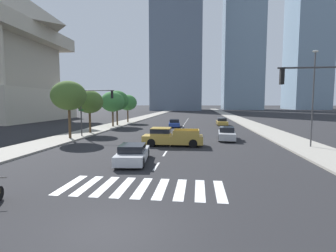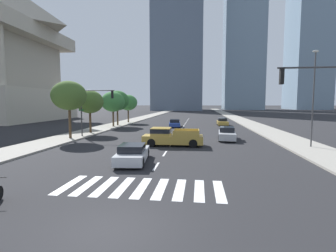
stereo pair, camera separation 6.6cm
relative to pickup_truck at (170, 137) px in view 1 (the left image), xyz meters
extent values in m
plane|color=#232326|center=(0.03, -15.81, -0.81)|extent=(800.00, 800.00, 0.00)
cube|color=gray|center=(12.17, 14.19, -0.74)|extent=(4.00, 260.00, 0.15)
cube|color=gray|center=(-12.11, 14.19, -0.74)|extent=(4.00, 260.00, 0.15)
cube|color=silver|center=(-3.57, -11.71, -0.81)|extent=(0.45, 2.93, 0.01)
cube|color=silver|center=(-2.67, -11.71, -0.81)|extent=(0.45, 2.93, 0.01)
cube|color=silver|center=(-1.77, -11.71, -0.81)|extent=(0.45, 2.93, 0.01)
cube|color=silver|center=(-0.87, -11.71, -0.81)|extent=(0.45, 2.93, 0.01)
cube|color=silver|center=(0.03, -11.71, -0.81)|extent=(0.45, 2.93, 0.01)
cube|color=silver|center=(0.93, -11.71, -0.81)|extent=(0.45, 2.93, 0.01)
cube|color=silver|center=(1.83, -11.71, -0.81)|extent=(0.45, 2.93, 0.01)
cube|color=silver|center=(2.73, -11.71, -0.81)|extent=(0.45, 2.93, 0.01)
cube|color=silver|center=(3.63, -11.71, -0.81)|extent=(0.45, 2.93, 0.01)
cube|color=silver|center=(0.03, -7.71, -0.81)|extent=(0.14, 2.00, 0.01)
cube|color=silver|center=(0.03, -3.71, -0.81)|extent=(0.14, 2.00, 0.01)
cube|color=silver|center=(0.03, 0.29, -0.81)|extent=(0.14, 2.00, 0.01)
cube|color=silver|center=(0.03, 4.29, -0.81)|extent=(0.14, 2.00, 0.01)
cube|color=silver|center=(0.03, 8.29, -0.81)|extent=(0.14, 2.00, 0.01)
cube|color=silver|center=(0.03, 12.29, -0.81)|extent=(0.14, 2.00, 0.01)
cube|color=silver|center=(0.03, 16.29, -0.81)|extent=(0.14, 2.00, 0.01)
cube|color=silver|center=(0.03, 20.29, -0.81)|extent=(0.14, 2.00, 0.01)
cube|color=silver|center=(0.03, 24.29, -0.81)|extent=(0.14, 2.00, 0.01)
cube|color=silver|center=(0.03, 28.29, -0.81)|extent=(0.14, 2.00, 0.01)
cube|color=silver|center=(0.03, 32.29, -0.81)|extent=(0.14, 2.00, 0.01)
cube|color=silver|center=(0.03, 36.29, -0.81)|extent=(0.14, 2.00, 0.01)
cube|color=silver|center=(0.03, 40.29, -0.81)|extent=(0.14, 2.00, 0.01)
cube|color=#B28E38|center=(0.28, 0.01, -0.22)|extent=(5.57, 2.06, 0.75)
cube|color=#B28E38|center=(-0.83, -0.02, 0.51)|extent=(1.81, 1.83, 0.70)
cube|color=black|center=(-0.83, -0.02, 0.59)|extent=(1.83, 1.87, 0.39)
cube|color=#B28E38|center=(1.51, -0.91, 0.43)|extent=(2.33, 0.12, 0.55)
cube|color=#B28E38|center=(1.48, 0.97, 0.43)|extent=(2.33, 0.12, 0.55)
cube|color=#B28E38|center=(2.66, 0.05, 0.43)|extent=(0.12, 1.88, 0.55)
cylinder|color=black|center=(-1.59, -0.91, -0.43)|extent=(0.76, 0.27, 0.76)
cylinder|color=black|center=(-1.62, 0.84, -0.43)|extent=(0.76, 0.27, 0.76)
cylinder|color=black|center=(2.17, -0.83, -0.43)|extent=(0.76, 0.27, 0.76)
cylinder|color=black|center=(2.14, 0.92, -0.43)|extent=(0.76, 0.27, 0.76)
cube|color=#B28E38|center=(6.79, 22.37, -0.36)|extent=(1.73, 4.65, 0.59)
cube|color=black|center=(6.79, 22.60, 0.21)|extent=(1.52, 2.10, 0.53)
cylinder|color=black|center=(7.57, 20.79, -0.49)|extent=(0.22, 0.64, 0.64)
cylinder|color=black|center=(6.03, 20.79, -0.49)|extent=(0.22, 0.64, 0.64)
cylinder|color=black|center=(7.56, 23.95, -0.49)|extent=(0.22, 0.64, 0.64)
cylinder|color=black|center=(6.02, 23.95, -0.49)|extent=(0.22, 0.64, 0.64)
cube|color=#B7BABF|center=(-1.72, -6.77, -0.34)|extent=(2.22, 4.56, 0.62)
cube|color=black|center=(-1.70, -6.99, 0.20)|extent=(1.77, 2.13, 0.45)
cylinder|color=black|center=(-2.68, -5.36, -0.49)|extent=(0.28, 0.66, 0.64)
cylinder|color=black|center=(-1.06, -5.20, -0.49)|extent=(0.28, 0.66, 0.64)
cylinder|color=black|center=(-2.39, -8.34, -0.49)|extent=(0.28, 0.66, 0.64)
cylinder|color=black|center=(-0.77, -8.18, -0.49)|extent=(0.28, 0.66, 0.64)
cube|color=#B7BABF|center=(5.69, 4.56, -0.31)|extent=(2.08, 4.69, 0.69)
cube|color=black|center=(5.71, 4.79, 0.30)|extent=(1.68, 2.17, 0.52)
cylinder|color=black|center=(6.34, 2.95, -0.49)|extent=(0.27, 0.66, 0.64)
cylinder|color=black|center=(4.79, 3.07, -0.49)|extent=(0.27, 0.66, 0.64)
cylinder|color=black|center=(6.58, 6.04, -0.49)|extent=(0.27, 0.66, 0.64)
cylinder|color=black|center=(5.04, 6.17, -0.49)|extent=(0.27, 0.66, 0.64)
cube|color=navy|center=(-1.36, 18.35, -0.35)|extent=(2.15, 4.68, 0.60)
cube|color=black|center=(-1.33, 18.12, 0.20)|extent=(1.71, 2.17, 0.50)
cylinder|color=black|center=(-2.28, 19.81, -0.49)|extent=(0.28, 0.66, 0.64)
cylinder|color=black|center=(-0.72, 19.95, -0.49)|extent=(0.28, 0.66, 0.64)
cylinder|color=black|center=(-1.99, 16.74, -0.49)|extent=(0.28, 0.66, 0.64)
cylinder|color=black|center=(-0.43, 16.89, -0.49)|extent=(0.28, 0.66, 0.64)
cylinder|color=#333335|center=(9.12, -8.21, 5.09)|extent=(4.32, 0.10, 0.10)
cube|color=black|center=(7.21, -8.21, 4.64)|extent=(0.20, 0.28, 0.90)
sphere|color=red|center=(7.21, -8.21, 4.94)|extent=(0.18, 0.18, 0.18)
sphere|color=orange|center=(7.21, -8.21, 4.64)|extent=(0.18, 0.18, 0.18)
sphere|color=green|center=(7.21, -8.21, 4.34)|extent=(0.18, 0.18, 0.18)
cylinder|color=#333335|center=(-10.91, 4.64, 2.16)|extent=(0.14, 0.14, 5.64)
cylinder|color=#333335|center=(-8.90, 4.64, 4.58)|extent=(4.02, 0.10, 0.10)
cube|color=black|center=(-7.14, 4.64, 4.13)|extent=(0.20, 0.28, 0.90)
sphere|color=red|center=(-7.14, 4.64, 4.43)|extent=(0.18, 0.18, 0.18)
sphere|color=orange|center=(-7.14, 4.64, 4.13)|extent=(0.18, 0.18, 0.18)
sphere|color=green|center=(-7.14, 4.64, 3.83)|extent=(0.18, 0.18, 0.18)
cube|color=#19662D|center=(-10.91, 4.64, 2.34)|extent=(0.60, 0.04, 0.18)
cylinder|color=#3F3F42|center=(12.47, 0.20, 3.39)|extent=(0.12, 0.12, 8.11)
ellipsoid|color=beige|center=(12.47, 0.20, 7.55)|extent=(0.50, 0.24, 0.20)
cylinder|color=#4C3823|center=(-11.31, 2.70, 0.91)|extent=(0.28, 0.28, 3.14)
ellipsoid|color=#426028|center=(-11.31, 2.70, 3.96)|extent=(3.71, 3.71, 3.15)
cylinder|color=#4C3823|center=(-11.31, 7.83, 0.63)|extent=(0.28, 0.28, 2.59)
ellipsoid|color=#426028|center=(-11.31, 7.83, 3.32)|extent=(3.48, 3.48, 2.96)
cylinder|color=#4C3823|center=(-11.31, 16.56, 0.58)|extent=(0.28, 0.28, 2.49)
ellipsoid|color=#387538|center=(-11.31, 16.56, 3.37)|extent=(3.86, 3.86, 3.28)
cylinder|color=#4C3823|center=(-11.31, 18.77, 0.66)|extent=(0.28, 0.28, 2.64)
ellipsoid|color=#2D662D|center=(-11.31, 18.77, 3.57)|extent=(3.99, 3.99, 3.40)
cylinder|color=#4C3823|center=(-11.31, 25.31, 0.56)|extent=(0.28, 0.28, 2.44)
ellipsoid|color=#387538|center=(-11.31, 25.31, 3.23)|extent=(3.63, 3.63, 3.08)
cube|color=slate|center=(-9.00, 116.06, 50.75)|extent=(26.22, 28.22, 103.12)
cube|color=#7A93A8|center=(28.06, 132.80, 61.37)|extent=(22.21, 20.78, 124.36)
cube|color=#7A93A8|center=(68.41, 143.25, 62.41)|extent=(20.09, 27.57, 126.45)
camera|label=1|loc=(2.62, -22.94, 3.17)|focal=26.74mm
camera|label=2|loc=(2.69, -22.93, 3.17)|focal=26.74mm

